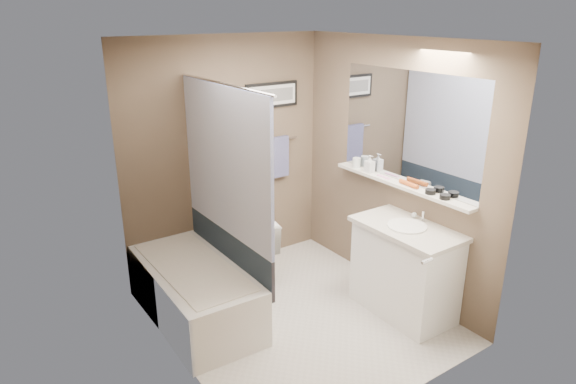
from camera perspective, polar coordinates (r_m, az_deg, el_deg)
ground at (r=4.76m, az=1.06°, el=-13.68°), size 2.50×2.50×0.00m
ceiling at (r=3.98m, az=1.28°, el=16.30°), size 2.20×2.50×0.04m
wall_back at (r=5.22m, az=-6.80°, el=3.79°), size 2.20×0.04×2.40m
wall_front at (r=3.38m, az=13.56°, el=-5.68°), size 2.20×0.04×2.40m
wall_left at (r=3.73m, az=-12.43°, el=-3.10°), size 0.04×2.50×2.40m
wall_right at (r=4.90m, az=11.46°, el=2.49°), size 0.04×2.50×2.40m
tile_surround at (r=4.24m, az=-15.03°, el=-3.44°), size 0.02×1.55×2.00m
curtain_rod at (r=4.23m, az=-7.34°, el=11.84°), size 0.02×1.55×0.02m
curtain_upper at (r=4.36m, az=-6.97°, el=3.36°), size 0.03×1.45×1.28m
curtain_lower at (r=4.66m, az=-6.56°, el=-6.38°), size 0.03×1.45×0.36m
mirror at (r=4.70m, az=13.20°, el=6.95°), size 0.02×1.60×1.00m
shelf at (r=4.80m, az=12.28°, el=0.82°), size 0.12×1.60×0.03m
towel_bar at (r=5.45m, az=-1.65°, el=5.70°), size 0.60×0.02×0.02m
towel at (r=5.48m, az=-1.52°, el=3.83°), size 0.34×0.05×0.44m
art_frame at (r=5.37m, az=-1.80°, el=10.71°), size 0.62×0.02×0.26m
art_mat at (r=5.35m, az=-1.72°, el=10.69°), size 0.56×0.00×0.20m
art_image at (r=5.35m, az=-1.70°, el=10.69°), size 0.50×0.00×0.13m
door at (r=3.85m, az=19.00°, el=-6.26°), size 0.80×0.02×2.00m
door_handle at (r=3.64m, az=15.19°, el=-7.41°), size 0.10×0.02×0.02m
bathtub at (r=4.70m, az=-10.37°, el=-10.89°), size 0.74×1.52×0.50m
tub_rim at (r=4.58m, az=-10.56°, el=-8.19°), size 0.56×1.36×0.02m
toilet at (r=5.24m, az=-3.97°, el=-6.07°), size 0.52×0.74×0.69m
vanity at (r=4.76m, az=12.84°, el=-8.60°), size 0.52×0.91×0.80m
countertop at (r=4.57m, az=13.14°, el=-3.98°), size 0.54×0.96×0.04m
sink_basin at (r=4.55m, az=13.09°, el=-3.69°), size 0.34×0.34×0.01m
faucet_spout at (r=4.68m, az=14.79°, el=-2.64°), size 0.02×0.02×0.10m
faucet_knob at (r=4.75m, az=13.86°, el=-2.49°), size 0.05×0.05×0.05m
candle_bowl_near at (r=4.48m, az=17.03°, el=-0.50°), size 0.09×0.09×0.04m
candle_bowl_far at (r=4.57m, az=15.54°, el=0.04°), size 0.09×0.09×0.04m
hair_brush_front at (r=4.72m, az=13.28°, el=0.89°), size 0.05×0.22×0.04m
pink_comb at (r=4.93m, az=10.56°, el=1.67°), size 0.04×0.16×0.01m
glass_jar at (r=5.18m, az=7.62°, el=3.24°), size 0.08×0.08×0.10m
soap_bottle at (r=5.04m, az=9.07°, el=3.11°), size 0.08×0.08×0.17m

